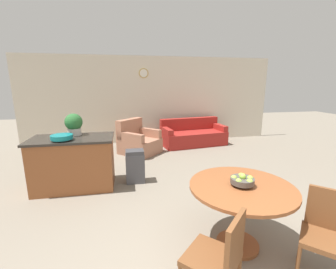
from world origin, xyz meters
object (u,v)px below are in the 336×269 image
object	(u,v)px
dining_chair_near_left	(219,255)
trash_bin	(135,166)
armchair	(138,142)
dining_table	(241,200)
couch	(193,136)
dining_chair_near_right	(327,231)
teal_bowl	(62,137)
kitchen_island	(74,163)
potted_plant	(74,124)
fruit_bowl	(242,180)

from	to	relation	value
dining_chair_near_left	trash_bin	distance (m)	2.71
trash_bin	armchair	distance (m)	1.88
dining_table	couch	world-z (taller)	couch
trash_bin	armchair	world-z (taller)	armchair
dining_chair_near_left	dining_chair_near_right	size ratio (longest dim) A/B	1.00
teal_bowl	armchair	size ratio (longest dim) A/B	0.28
kitchen_island	potted_plant	xyz separation A→B (m)	(0.01, 0.19, 0.68)
potted_plant	fruit_bowl	bearing A→B (deg)	-45.25
trash_bin	kitchen_island	bearing A→B (deg)	-178.99
teal_bowl	trash_bin	bearing A→B (deg)	9.74
dining_table	potted_plant	size ratio (longest dim) A/B	2.89
potted_plant	trash_bin	distance (m)	1.37
kitchen_island	potted_plant	size ratio (longest dim) A/B	3.53
dining_chair_near_left	potted_plant	size ratio (longest dim) A/B	2.17
fruit_bowl	armchair	distance (m)	4.03
teal_bowl	armchair	distance (m)	2.59
dining_chair_near_right	couch	bearing A→B (deg)	-47.36
armchair	trash_bin	bearing A→B (deg)	-140.52
dining_chair_near_right	fruit_bowl	xyz separation A→B (m)	(-0.63, 0.52, 0.35)
potted_plant	armchair	world-z (taller)	potted_plant
kitchen_island	trash_bin	size ratio (longest dim) A/B	2.22
teal_bowl	couch	world-z (taller)	teal_bowl
dining_chair_near_left	trash_bin	bearing A→B (deg)	57.03
dining_table	teal_bowl	world-z (taller)	teal_bowl
dining_chair_near_right	kitchen_island	xyz separation A→B (m)	(-2.81, 2.52, -0.01)
kitchen_island	teal_bowl	world-z (taller)	teal_bowl
dining_chair_near_right	couch	distance (m)	4.97
dining_chair_near_right	kitchen_island	distance (m)	3.77
kitchen_island	dining_chair_near_right	bearing A→B (deg)	-41.86
potted_plant	dining_chair_near_right	bearing A→B (deg)	-44.10
potted_plant	armchair	size ratio (longest dim) A/B	0.32
dining_chair_near_left	kitchen_island	world-z (taller)	kitchen_island
dining_chair_near_right	teal_bowl	world-z (taller)	teal_bowl
couch	armchair	xyz separation A→B (m)	(-1.73, -0.56, 0.03)
couch	fruit_bowl	bearing A→B (deg)	-108.56
kitchen_island	trash_bin	world-z (taller)	kitchen_island
kitchen_island	trash_bin	bearing A→B (deg)	1.01
fruit_bowl	teal_bowl	world-z (taller)	teal_bowl
trash_bin	dining_table	bearing A→B (deg)	-61.49
dining_table	trash_bin	xyz separation A→B (m)	(-1.09, 2.01, -0.28)
dining_chair_near_left	couch	bearing A→B (deg)	30.05
dining_table	teal_bowl	size ratio (longest dim) A/B	3.32
dining_table	armchair	size ratio (longest dim) A/B	0.92
dining_table	couch	size ratio (longest dim) A/B	0.57
dining_table	fruit_bowl	distance (m)	0.24
potted_plant	armchair	distance (m)	2.27
dining_chair_near_right	armchair	distance (m)	4.68
teal_bowl	potted_plant	size ratio (longest dim) A/B	0.87
dining_table	kitchen_island	xyz separation A→B (m)	(-2.18, 1.99, -0.12)
kitchen_island	trash_bin	xyz separation A→B (m)	(1.09, 0.02, -0.16)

